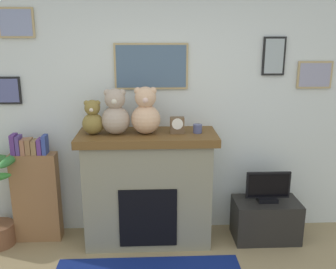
% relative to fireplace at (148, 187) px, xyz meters
% --- Properties ---
extents(back_wall, '(5.20, 0.15, 2.60)m').
position_rel_fireplace_xyz_m(back_wall, '(0.19, 0.32, 0.71)').
color(back_wall, silver).
rests_on(back_wall, ground_plane).
extents(fireplace, '(1.38, 0.58, 1.17)m').
position_rel_fireplace_xyz_m(fireplace, '(0.00, 0.00, 0.00)').
color(fireplace, gray).
rests_on(fireplace, ground_plane).
extents(bookshelf, '(0.47, 0.16, 1.16)m').
position_rel_fireplace_xyz_m(bookshelf, '(-1.16, 0.06, -0.06)').
color(bookshelf, '#8B5F39').
rests_on(bookshelf, ground_plane).
extents(tv_stand, '(0.68, 0.40, 0.43)m').
position_rel_fireplace_xyz_m(tv_stand, '(1.24, -0.04, -0.38)').
color(tv_stand, black).
rests_on(tv_stand, ground_plane).
extents(television, '(0.46, 0.14, 0.32)m').
position_rel_fireplace_xyz_m(television, '(1.24, -0.04, -0.01)').
color(television, black).
rests_on(television, tv_stand).
extents(candle_jar, '(0.09, 0.09, 0.09)m').
position_rel_fireplace_xyz_m(candle_jar, '(0.50, -0.02, 0.62)').
color(candle_jar, '#4C517A').
rests_on(candle_jar, fireplace).
extents(mantel_clock, '(0.14, 0.10, 0.16)m').
position_rel_fireplace_xyz_m(mantel_clock, '(0.30, -0.02, 0.66)').
color(mantel_clock, brown).
rests_on(mantel_clock, fireplace).
extents(teddy_bear_cream, '(0.21, 0.21, 0.34)m').
position_rel_fireplace_xyz_m(teddy_bear_cream, '(-0.52, -0.02, 0.73)').
color(teddy_bear_cream, olive).
rests_on(teddy_bear_cream, fireplace).
extents(teddy_bear_tan, '(0.28, 0.28, 0.45)m').
position_rel_fireplace_xyz_m(teddy_bear_tan, '(-0.30, -0.02, 0.78)').
color(teddy_bear_tan, tan).
rests_on(teddy_bear_tan, fireplace).
extents(teddy_bear_brown, '(0.29, 0.29, 0.46)m').
position_rel_fireplace_xyz_m(teddy_bear_brown, '(-0.01, -0.02, 0.79)').
color(teddy_bear_brown, tan).
rests_on(teddy_bear_brown, fireplace).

